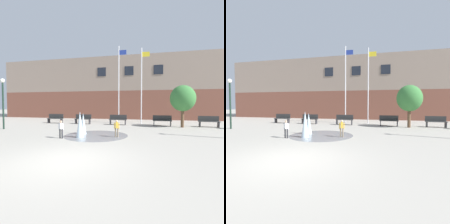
# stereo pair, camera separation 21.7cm
# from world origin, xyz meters

# --- Properties ---
(ground_plane) EXTENTS (100.00, 100.00, 0.00)m
(ground_plane) POSITION_xyz_m (0.00, 0.00, 0.00)
(ground_plane) COLOR #9E998E
(library_building) EXTENTS (36.00, 6.05, 7.98)m
(library_building) POSITION_xyz_m (0.00, 19.38, 3.99)
(library_building) COLOR brown
(library_building) RESTS_ON ground
(splash_fountain) EXTENTS (3.83, 3.83, 1.47)m
(splash_fountain) POSITION_xyz_m (-1.14, 4.46, 0.57)
(splash_fountain) COLOR gray
(splash_fountain) RESTS_ON ground
(park_bench_far_left) EXTENTS (1.60, 0.44, 0.91)m
(park_bench_far_left) POSITION_xyz_m (-6.62, 10.47, 0.48)
(park_bench_far_left) COLOR #28282D
(park_bench_far_left) RESTS_ON ground
(park_bench_left_of_flagpoles) EXTENTS (1.60, 0.44, 0.91)m
(park_bench_left_of_flagpoles) POSITION_xyz_m (-3.69, 10.50, 0.48)
(park_bench_left_of_flagpoles) COLOR #28282D
(park_bench_left_of_flagpoles) RESTS_ON ground
(park_bench_under_left_flagpole) EXTENTS (1.60, 0.44, 0.91)m
(park_bench_under_left_flagpole) POSITION_xyz_m (-0.27, 10.53, 0.48)
(park_bench_under_left_flagpole) COLOR #28282D
(park_bench_under_left_flagpole) RESTS_ON ground
(park_bench_center) EXTENTS (1.60, 0.44, 0.91)m
(park_bench_center) POSITION_xyz_m (3.67, 10.51, 0.48)
(park_bench_center) COLOR #28282D
(park_bench_center) RESTS_ON ground
(park_bench_far_right) EXTENTS (1.60, 0.44, 0.91)m
(park_bench_far_right) POSITION_xyz_m (7.36, 10.49, 0.48)
(park_bench_far_right) COLOR #28282D
(park_bench_far_right) RESTS_ON ground
(child_running) EXTENTS (0.31, 0.24, 0.99)m
(child_running) POSITION_xyz_m (-2.11, 3.47, 0.58)
(child_running) COLOR #28282D
(child_running) RESTS_ON ground
(child_with_pink_shirt) EXTENTS (0.31, 0.24, 0.99)m
(child_with_pink_shirt) POSITION_xyz_m (0.82, 4.49, 0.58)
(child_with_pink_shirt) COLOR #89755B
(child_with_pink_shirt) RESTS_ON ground
(flagpole_left) EXTENTS (0.80, 0.10, 7.59)m
(flagpole_left) POSITION_xyz_m (-0.42, 11.88, 4.04)
(flagpole_left) COLOR silver
(flagpole_left) RESTS_ON ground
(flagpole_right) EXTENTS (0.80, 0.10, 7.28)m
(flagpole_right) POSITION_xyz_m (1.81, 11.88, 3.88)
(flagpole_right) COLOR silver
(flagpole_right) RESTS_ON ground
(lamp_post_left_lane) EXTENTS (0.32, 0.32, 3.81)m
(lamp_post_left_lane) POSITION_xyz_m (-8.17, 5.77, 2.50)
(lamp_post_left_lane) COLOR #192D23
(lamp_post_left_lane) RESTS_ON ground
(street_tree_near_building) EXTENTS (2.00, 2.00, 3.43)m
(street_tree_near_building) POSITION_xyz_m (5.21, 9.84, 2.35)
(street_tree_near_building) COLOR brown
(street_tree_near_building) RESTS_ON ground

